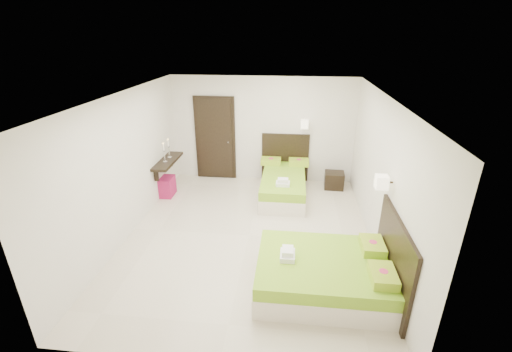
# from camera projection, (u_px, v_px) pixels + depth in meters

# --- Properties ---
(floor) EXTENTS (5.50, 5.50, 0.00)m
(floor) POSITION_uv_depth(u_px,v_px,m) (249.00, 235.00, 6.46)
(floor) COLOR beige
(floor) RESTS_ON ground
(bed_single) EXTENTS (1.18, 1.96, 1.62)m
(bed_single) POSITION_uv_depth(u_px,v_px,m) (284.00, 182.00, 7.99)
(bed_single) COLOR beige
(bed_single) RESTS_ON ground
(bed_double) EXTENTS (1.95, 1.66, 1.61)m
(bed_double) POSITION_uv_depth(u_px,v_px,m) (329.00, 273.00, 5.02)
(bed_double) COLOR beige
(bed_double) RESTS_ON ground
(nightstand) EXTENTS (0.47, 0.42, 0.40)m
(nightstand) POSITION_uv_depth(u_px,v_px,m) (334.00, 180.00, 8.35)
(nightstand) COLOR black
(nightstand) RESTS_ON ground
(ottoman) EXTENTS (0.45, 0.45, 0.45)m
(ottoman) POSITION_uv_depth(u_px,v_px,m) (164.00, 186.00, 7.97)
(ottoman) COLOR maroon
(ottoman) RESTS_ON ground
(door) EXTENTS (1.02, 0.15, 2.14)m
(door) POSITION_uv_depth(u_px,v_px,m) (215.00, 139.00, 8.64)
(door) COLOR black
(door) RESTS_ON ground
(console_shelf) EXTENTS (0.35, 1.20, 0.78)m
(console_shelf) POSITION_uv_depth(u_px,v_px,m) (167.00, 161.00, 7.81)
(console_shelf) COLOR black
(console_shelf) RESTS_ON ground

